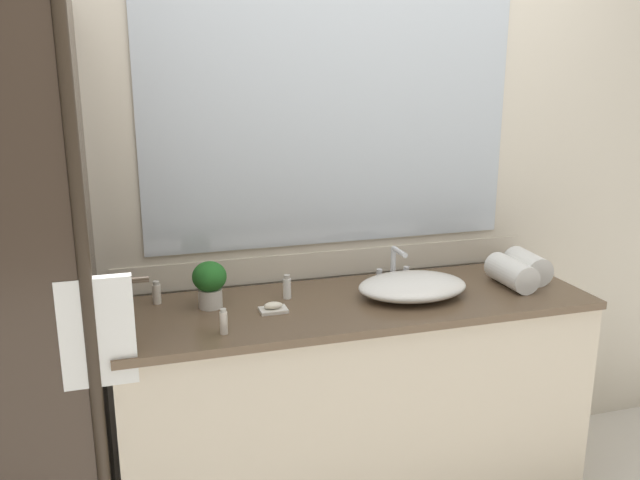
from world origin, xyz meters
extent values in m
cube|color=beige|center=(0.00, 0.34, 1.30)|extent=(4.40, 0.05, 2.60)
cube|color=beige|center=(0.00, 0.32, 0.96)|extent=(1.80, 0.01, 0.11)
cube|color=silver|center=(0.00, 0.31, 1.60)|extent=(1.53, 0.01, 1.10)
cube|color=beige|center=(0.00, 0.01, 0.43)|extent=(1.80, 0.56, 0.87)
cube|color=brown|center=(0.00, 0.00, 0.89)|extent=(1.80, 0.58, 0.03)
cylinder|color=#2D2319|center=(-0.95, -0.27, 1.00)|extent=(0.04, 0.04, 2.00)
cube|color=#382B21|center=(-0.95, 0.02, 1.00)|extent=(0.01, 0.57, 1.96)
cylinder|color=#2D2319|center=(-0.93, -0.26, 1.14)|extent=(0.32, 0.02, 0.02)
cube|color=white|center=(-0.93, -0.26, 0.99)|extent=(0.22, 0.04, 0.35)
ellipsoid|color=white|center=(0.22, -0.02, 0.94)|extent=(0.43, 0.31, 0.08)
cube|color=silver|center=(0.22, 0.18, 0.91)|extent=(0.17, 0.04, 0.02)
cylinder|color=silver|center=(0.22, 0.18, 0.98)|extent=(0.02, 0.02, 0.13)
cylinder|color=silver|center=(0.22, 0.12, 1.04)|extent=(0.02, 0.12, 0.02)
cylinder|color=silver|center=(0.16, 0.18, 0.94)|extent=(0.02, 0.02, 0.04)
cylinder|color=silver|center=(0.28, 0.18, 0.94)|extent=(0.02, 0.02, 0.04)
cylinder|color=beige|center=(-0.55, 0.09, 0.94)|extent=(0.09, 0.09, 0.07)
ellipsoid|color=#216222|center=(-0.55, 0.09, 1.02)|extent=(0.13, 0.13, 0.11)
cube|color=silver|center=(-0.33, -0.02, 0.91)|extent=(0.10, 0.07, 0.01)
ellipsoid|color=silver|center=(-0.33, -0.02, 0.92)|extent=(0.07, 0.04, 0.02)
cylinder|color=silver|center=(-0.54, -0.17, 0.94)|extent=(0.03, 0.03, 0.08)
cylinder|color=#B7B2A8|center=(-0.54, -0.17, 0.98)|extent=(0.02, 0.02, 0.01)
cylinder|color=white|center=(-0.25, 0.10, 0.94)|extent=(0.03, 0.03, 0.08)
cylinder|color=#B7B2A8|center=(-0.25, 0.10, 0.99)|extent=(0.02, 0.02, 0.01)
cylinder|color=silver|center=(-0.73, 0.19, 0.94)|extent=(0.03, 0.03, 0.07)
cylinder|color=#B7B2A8|center=(-0.73, 0.19, 0.98)|extent=(0.02, 0.02, 0.01)
cylinder|color=white|center=(0.76, 0.03, 0.96)|extent=(0.13, 0.21, 0.12)
cylinder|color=white|center=(0.65, -0.02, 0.96)|extent=(0.11, 0.23, 0.11)
camera|label=1|loc=(-0.82, -2.22, 1.77)|focal=36.96mm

